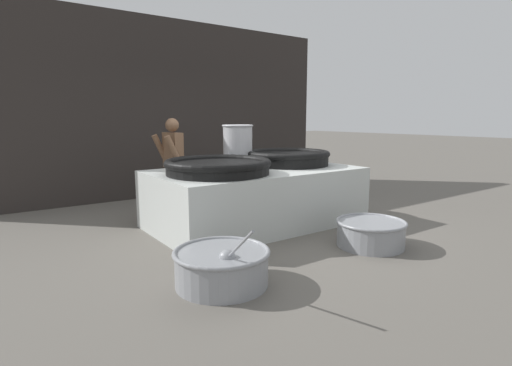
{
  "coord_description": "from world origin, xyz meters",
  "views": [
    {
      "loc": [
        -3.29,
        -4.62,
        1.54
      ],
      "look_at": [
        0.0,
        0.0,
        0.61
      ],
      "focal_mm": 28.0,
      "sensor_mm": 36.0,
      "label": 1
    }
  ],
  "objects_px": {
    "prep_bowl_vegetables": "(222,265)",
    "giant_wok_near": "(218,166)",
    "stock_pot": "(238,144)",
    "cook": "(173,163)",
    "giant_wok_far": "(288,157)",
    "prep_bowl_meat": "(371,232)"
  },
  "relations": [
    {
      "from": "stock_pot",
      "to": "cook",
      "type": "xyz_separation_m",
      "value": [
        -0.79,
        0.66,
        -0.3
      ]
    },
    {
      "from": "stock_pot",
      "to": "giant_wok_near",
      "type": "bearing_deg",
      "value": -137.34
    },
    {
      "from": "giant_wok_near",
      "to": "prep_bowl_meat",
      "type": "xyz_separation_m",
      "value": [
        1.23,
        -1.52,
        -0.74
      ]
    },
    {
      "from": "stock_pot",
      "to": "cook",
      "type": "height_order",
      "value": "cook"
    },
    {
      "from": "giant_wok_far",
      "to": "prep_bowl_meat",
      "type": "relative_size",
      "value": 1.54
    },
    {
      "from": "giant_wok_near",
      "to": "prep_bowl_meat",
      "type": "height_order",
      "value": "giant_wok_near"
    },
    {
      "from": "giant_wok_near",
      "to": "stock_pot",
      "type": "xyz_separation_m",
      "value": [
        0.76,
        0.7,
        0.22
      ]
    },
    {
      "from": "cook",
      "to": "prep_bowl_meat",
      "type": "height_order",
      "value": "cook"
    },
    {
      "from": "giant_wok_far",
      "to": "stock_pot",
      "type": "height_order",
      "value": "stock_pot"
    },
    {
      "from": "stock_pot",
      "to": "prep_bowl_meat",
      "type": "xyz_separation_m",
      "value": [
        0.46,
        -2.22,
        -0.95
      ]
    },
    {
      "from": "stock_pot",
      "to": "prep_bowl_vegetables",
      "type": "relative_size",
      "value": 0.53
    },
    {
      "from": "giant_wok_near",
      "to": "giant_wok_far",
      "type": "xyz_separation_m",
      "value": [
        1.4,
        0.25,
        0.02
      ]
    },
    {
      "from": "giant_wok_far",
      "to": "cook",
      "type": "bearing_deg",
      "value": 142.11
    },
    {
      "from": "cook",
      "to": "prep_bowl_vegetables",
      "type": "distance_m",
      "value": 3.0
    },
    {
      "from": "giant_wok_far",
      "to": "prep_bowl_meat",
      "type": "bearing_deg",
      "value": -95.8
    },
    {
      "from": "giant_wok_far",
      "to": "cook",
      "type": "xyz_separation_m",
      "value": [
        -1.44,
        1.12,
        -0.1
      ]
    },
    {
      "from": "giant_wok_near",
      "to": "stock_pot",
      "type": "relative_size",
      "value": 2.24
    },
    {
      "from": "giant_wok_far",
      "to": "stock_pot",
      "type": "bearing_deg",
      "value": 144.81
    },
    {
      "from": "cook",
      "to": "prep_bowl_meat",
      "type": "xyz_separation_m",
      "value": [
        1.26,
        -2.89,
        -0.65
      ]
    },
    {
      "from": "prep_bowl_vegetables",
      "to": "giant_wok_near",
      "type": "bearing_deg",
      "value": 60.74
    },
    {
      "from": "giant_wok_near",
      "to": "stock_pot",
      "type": "height_order",
      "value": "stock_pot"
    },
    {
      "from": "cook",
      "to": "prep_bowl_vegetables",
      "type": "relative_size",
      "value": 1.32
    }
  ]
}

